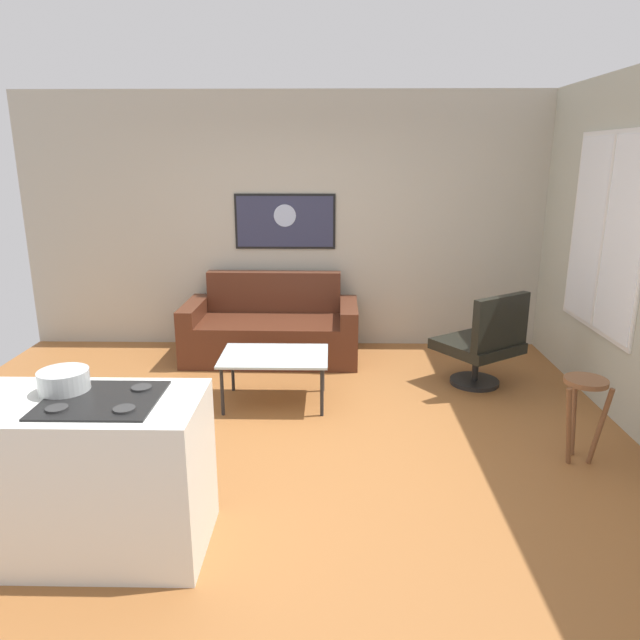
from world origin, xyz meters
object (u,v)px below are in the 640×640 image
Objects in this scene: armchair at (484,343)px; bar_stool at (584,399)px; coffee_table at (274,359)px; mixing_bowl at (64,382)px; wall_painting at (285,221)px; couch at (272,331)px.

armchair is 1.47× the size of bar_stool.
bar_stool is at bearing -23.62° from coffee_table.
coffee_table is at bearing 63.34° from mixing_bowl.
bar_stool is (0.34, -1.41, 0.04)m from armchair.
coffee_table is 1.49× the size of bar_stool.
bar_stool is 3.67m from wall_painting.
mixing_bowl is (-0.80, -3.13, 0.65)m from couch.
wall_painting is (0.93, 3.61, 0.48)m from mixing_bowl.
mixing_bowl is 0.24× the size of wall_painting.
armchair reaches higher than bar_stool.
armchair reaches higher than couch.
mixing_bowl is at bearing -116.66° from coffee_table.
couch is 2.96× the size of bar_stool.
coffee_table is 3.47× the size of mixing_bowl.
wall_painting reaches higher than couch.
armchair is 2.54m from wall_painting.
couch is 1.25m from coffee_table.
wall_painting reaches higher than armchair.
mixing_bowl is (-2.88, -2.31, 0.50)m from armchair.
couch is 1.66× the size of wall_painting.
bar_stool reaches higher than coffee_table.
bar_stool is at bearing -49.74° from wall_painting.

